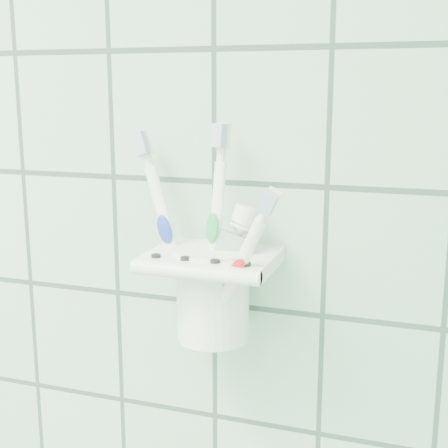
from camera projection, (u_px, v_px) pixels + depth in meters
name	position (u px, v px, depth m)	size (l,w,h in m)	color
holder_bracket	(212.00, 261.00, 0.64)	(0.13, 0.11, 0.04)	white
cup	(213.00, 290.00, 0.66)	(0.08, 0.08, 0.10)	white
toothbrush_pink	(194.00, 229.00, 0.64)	(0.07, 0.04, 0.22)	white
toothbrush_blue	(207.00, 232.00, 0.63)	(0.03, 0.04, 0.22)	white
toothbrush_orange	(207.00, 245.00, 0.63)	(0.08, 0.05, 0.19)	white
toothpaste_tube	(204.00, 259.00, 0.64)	(0.07, 0.04, 0.15)	silver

